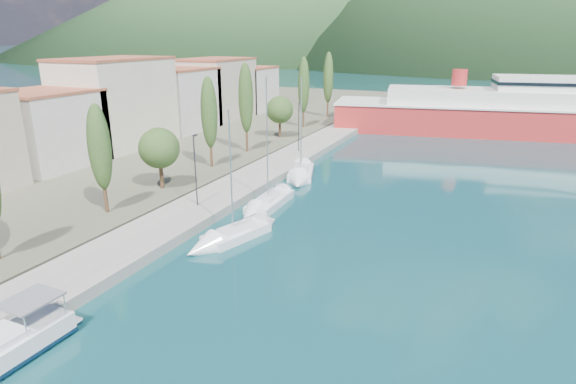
% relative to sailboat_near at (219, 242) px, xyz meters
% --- Properties ---
extents(ground, '(1400.00, 1400.00, 0.00)m').
position_rel_sailboat_near_xyz_m(ground, '(3.88, 109.74, -0.29)').
color(ground, '#124248').
extents(quay, '(5.00, 88.00, 0.80)m').
position_rel_sailboat_near_xyz_m(quay, '(-5.12, 15.74, 0.11)').
color(quay, gray).
rests_on(quay, ground).
extents(land_strip, '(70.00, 148.00, 0.70)m').
position_rel_sailboat_near_xyz_m(land_strip, '(-43.12, 25.74, 0.06)').
color(land_strip, '#565644').
rests_on(land_strip, ground).
extents(town_buildings, '(9.20, 69.20, 11.30)m').
position_rel_sailboat_near_xyz_m(town_buildings, '(-28.12, 26.65, 5.28)').
color(town_buildings, '#C3B39E').
rests_on(town_buildings, land_strip).
extents(tree_row, '(3.84, 65.52, 11.29)m').
position_rel_sailboat_near_xyz_m(tree_row, '(-11.15, 22.64, 5.66)').
color(tree_row, '#47301E').
rests_on(tree_row, land_strip).
extents(lamp_posts, '(0.15, 45.25, 6.06)m').
position_rel_sailboat_near_xyz_m(lamp_posts, '(-5.12, 4.80, 3.79)').
color(lamp_posts, '#2D2D33').
rests_on(lamp_posts, quay).
extents(sailboat_near, '(4.25, 7.70, 10.61)m').
position_rel_sailboat_near_xyz_m(sailboat_near, '(0.00, 0.00, 0.00)').
color(sailboat_near, silver).
rests_on(sailboat_near, ground).
extents(sailboat_mid, '(2.47, 8.58, 12.27)m').
position_rel_sailboat_near_xyz_m(sailboat_mid, '(-0.38, 7.29, 0.01)').
color(sailboat_mid, silver).
rests_on(sailboat_mid, ground).
extents(sailboat_far, '(4.86, 8.29, 11.61)m').
position_rel_sailboat_near_xyz_m(sailboat_far, '(-0.98, 17.56, 0.03)').
color(sailboat_far, silver).
rests_on(sailboat_far, ground).
extents(ferry, '(52.65, 20.19, 10.23)m').
position_rel_sailboat_near_xyz_m(ferry, '(18.11, 54.16, 2.82)').
color(ferry, red).
rests_on(ferry, ground).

